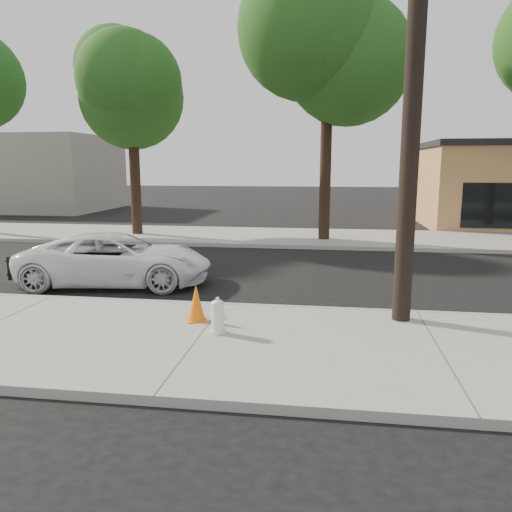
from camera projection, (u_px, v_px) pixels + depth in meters
The scene contains 11 objects.
ground at pixel (241, 287), 12.77m from camera, with size 120.00×120.00×0.00m, color black.
near_sidewalk at pixel (198, 342), 8.57m from camera, with size 90.00×4.40×0.15m, color gray.
far_sidewalk at pixel (276, 237), 21.03m from camera, with size 90.00×5.00×0.15m, color gray.
curb_near at pixel (224, 307), 10.71m from camera, with size 90.00×0.12×0.16m, color #9E9B93.
building_far at pixel (8, 173), 34.63m from camera, with size 14.00×8.00×5.00m, color gray.
utility_pole at pixel (414, 72), 8.78m from camera, with size 1.40×0.34×9.00m.
tree_b at pixel (134, 88), 20.33m from camera, with size 4.34×4.20×8.45m.
tree_c at pixel (334, 61), 18.64m from camera, with size 4.96×4.80×9.55m.
police_cruiser at pixel (117, 259), 12.91m from camera, with size 2.23×4.84×1.35m, color white.
fire_hydrant at pixel (218, 317), 8.77m from camera, with size 0.33×0.29×0.61m.
traffic_cone at pixel (196, 303), 9.47m from camera, with size 0.48×0.48×0.71m.
Camera 1 is at (2.17, -12.23, 3.08)m, focal length 35.00 mm.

